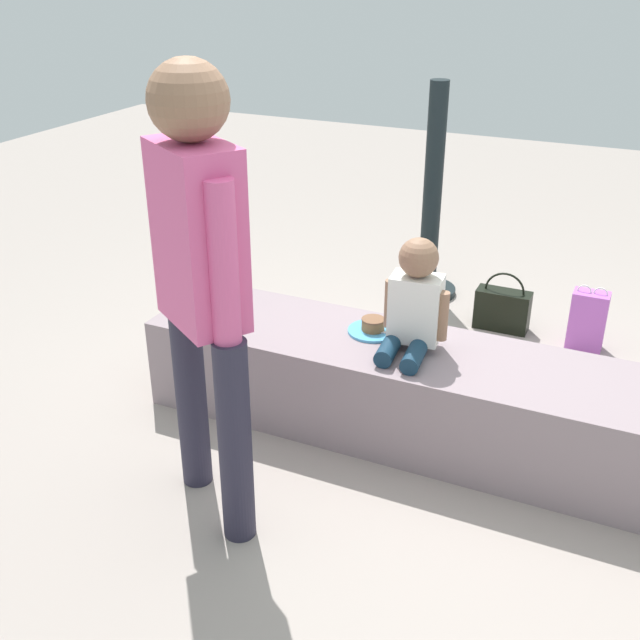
# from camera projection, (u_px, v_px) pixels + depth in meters

# --- Properties ---
(ground_plane) EXTENTS (12.00, 12.00, 0.00)m
(ground_plane) POSITION_uv_depth(u_px,v_px,m) (433.00, 438.00, 3.33)
(ground_plane) COLOR gray
(concrete_ledge) EXTENTS (2.57, 0.54, 0.42)m
(concrete_ledge) POSITION_uv_depth(u_px,v_px,m) (436.00, 397.00, 3.24)
(concrete_ledge) COLOR gray
(concrete_ledge) RESTS_ON ground_plane
(child_seated) EXTENTS (0.28, 0.32, 0.48)m
(child_seated) POSITION_uv_depth(u_px,v_px,m) (414.00, 303.00, 3.09)
(child_seated) COLOR #143045
(child_seated) RESTS_ON concrete_ledge
(adult_standing) EXTENTS (0.43, 0.35, 1.65)m
(adult_standing) POSITION_uv_depth(u_px,v_px,m) (201.00, 265.00, 2.50)
(adult_standing) COLOR #272537
(adult_standing) RESTS_ON ground_plane
(cake_plate) EXTENTS (0.22, 0.22, 0.07)m
(cake_plate) POSITION_uv_depth(u_px,v_px,m) (373.00, 328.00, 3.32)
(cake_plate) COLOR #4CA5D8
(cake_plate) RESTS_ON concrete_ledge
(gift_bag) EXTENTS (0.18, 0.12, 0.36)m
(gift_bag) POSITION_uv_depth(u_px,v_px,m) (588.00, 320.00, 4.01)
(gift_bag) COLOR #B259BF
(gift_bag) RESTS_ON ground_plane
(railing_post) EXTENTS (0.36, 0.36, 1.28)m
(railing_post) POSITION_uv_depth(u_px,v_px,m) (431.00, 217.00, 4.52)
(railing_post) COLOR black
(railing_post) RESTS_ON ground_plane
(water_bottle_near_gift) EXTENTS (0.07, 0.07, 0.18)m
(water_bottle_near_gift) POSITION_uv_depth(u_px,v_px,m) (333.00, 328.00, 4.11)
(water_bottle_near_gift) COLOR silver
(water_bottle_near_gift) RESTS_ON ground_plane
(party_cup_red) EXTENTS (0.09, 0.09, 0.10)m
(party_cup_red) POSITION_uv_depth(u_px,v_px,m) (474.00, 356.00, 3.90)
(party_cup_red) COLOR red
(party_cup_red) RESTS_ON ground_plane
(handbag_black_leather) EXTENTS (0.30, 0.12, 0.34)m
(handbag_black_leather) POSITION_uv_depth(u_px,v_px,m) (502.00, 309.00, 4.24)
(handbag_black_leather) COLOR black
(handbag_black_leather) RESTS_ON ground_plane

